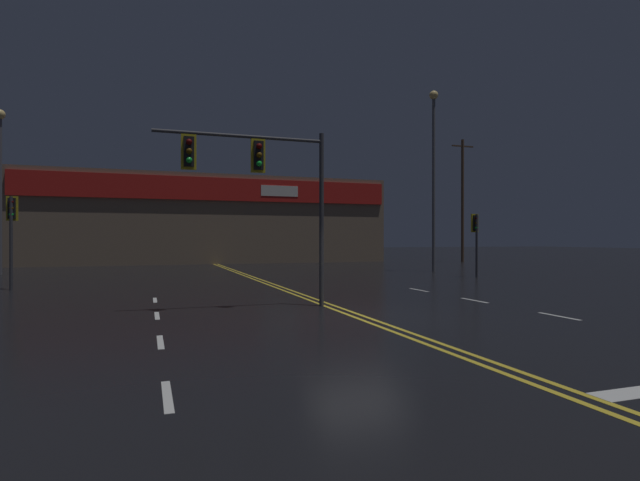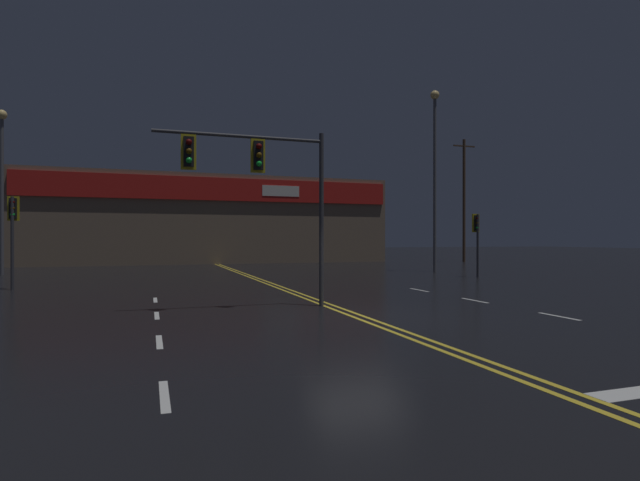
{
  "view_description": "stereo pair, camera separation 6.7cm",
  "coord_description": "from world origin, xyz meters",
  "px_view_note": "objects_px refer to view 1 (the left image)",
  "views": [
    {
      "loc": [
        -5.27,
        -12.17,
        2.04
      ],
      "look_at": [
        0.0,
        3.02,
        2.0
      ],
      "focal_mm": 28.0,
      "sensor_mm": 36.0,
      "label": 1
    },
    {
      "loc": [
        -5.21,
        -12.19,
        2.04
      ],
      "look_at": [
        0.0,
        3.02,
        2.0
      ],
      "focal_mm": 28.0,
      "sensor_mm": 36.0,
      "label": 2
    }
  ],
  "objects_px": {
    "traffic_signal_corner_northwest": "(12,221)",
    "streetlight_far_right": "(0,169)",
    "traffic_signal_corner_northeast": "(475,231)",
    "traffic_signal_median": "(255,171)",
    "streetlight_near_left": "(434,159)"
  },
  "relations": [
    {
      "from": "traffic_signal_corner_northwest",
      "to": "streetlight_far_right",
      "type": "xyz_separation_m",
      "value": [
        -2.77,
        9.79,
        3.25
      ]
    },
    {
      "from": "traffic_signal_corner_northeast",
      "to": "streetlight_far_right",
      "type": "xyz_separation_m",
      "value": [
        -24.67,
        10.17,
        3.52
      ]
    },
    {
      "from": "traffic_signal_median",
      "to": "traffic_signal_corner_northeast",
      "type": "height_order",
      "value": "traffic_signal_median"
    },
    {
      "from": "streetlight_far_right",
      "to": "traffic_signal_median",
      "type": "bearing_deg",
      "value": -59.38
    },
    {
      "from": "streetlight_near_left",
      "to": "streetlight_far_right",
      "type": "distance_m",
      "value": 25.58
    },
    {
      "from": "traffic_signal_median",
      "to": "streetlight_near_left",
      "type": "distance_m",
      "value": 19.27
    },
    {
      "from": "traffic_signal_corner_northwest",
      "to": "traffic_signal_median",
      "type": "bearing_deg",
      "value": -46.71
    },
    {
      "from": "traffic_signal_corner_northwest",
      "to": "streetlight_near_left",
      "type": "height_order",
      "value": "streetlight_near_left"
    },
    {
      "from": "traffic_signal_median",
      "to": "streetlight_far_right",
      "type": "relative_size",
      "value": 0.56
    },
    {
      "from": "traffic_signal_corner_northwest",
      "to": "streetlight_near_left",
      "type": "relative_size",
      "value": 0.33
    },
    {
      "from": "traffic_signal_corner_northeast",
      "to": "streetlight_far_right",
      "type": "relative_size",
      "value": 0.36
    },
    {
      "from": "traffic_signal_median",
      "to": "traffic_signal_corner_northwest",
      "type": "relative_size",
      "value": 1.4
    },
    {
      "from": "streetlight_far_right",
      "to": "traffic_signal_corner_northeast",
      "type": "bearing_deg",
      "value": -22.41
    },
    {
      "from": "streetlight_far_right",
      "to": "streetlight_near_left",
      "type": "bearing_deg",
      "value": -12.6
    },
    {
      "from": "streetlight_near_left",
      "to": "traffic_signal_corner_northwest",
      "type": "bearing_deg",
      "value": -169.24
    }
  ]
}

